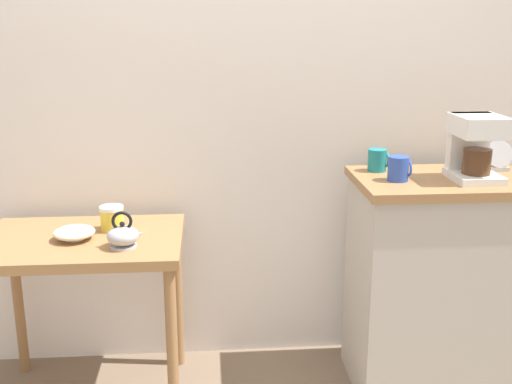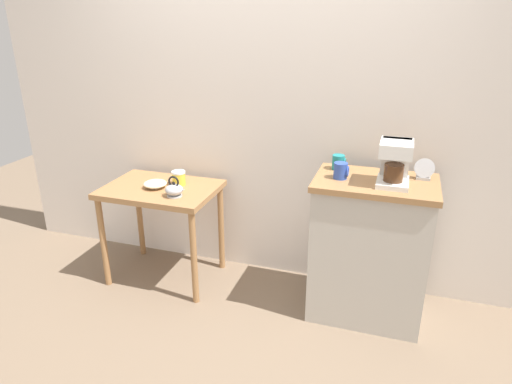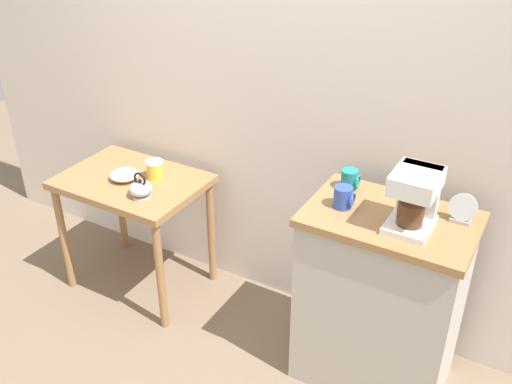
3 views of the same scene
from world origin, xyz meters
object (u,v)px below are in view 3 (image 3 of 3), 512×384
bowl_stoneware (124,175)px  canister_enamel (155,169)px  mug_dark_teal (350,180)px  table_clock (462,210)px  coffee_maker (415,196)px  teakettle (141,189)px  mug_blue (344,197)px

bowl_stoneware → canister_enamel: size_ratio=1.57×
mug_dark_teal → table_clock: (0.51, -0.03, 0.01)m
coffee_maker → mug_dark_teal: size_ratio=2.77×
teakettle → mug_dark_teal: 1.10m
bowl_stoneware → table_clock: 1.78m
bowl_stoneware → teakettle: bearing=-26.4°
canister_enamel → table_clock: table_clock is taller
bowl_stoneware → table_clock: (1.76, 0.13, 0.24)m
teakettle → canister_enamel: size_ratio=1.44×
canister_enamel → table_clock: 1.64m
coffee_maker → mug_dark_teal: (-0.34, 0.17, -0.09)m
coffee_maker → bowl_stoneware: bearing=179.7°
canister_enamel → coffee_maker: 1.49m
coffee_maker → table_clock: coffee_maker is taller
teakettle → table_clock: bearing=8.4°
teakettle → mug_blue: mug_blue is taller
canister_enamel → bowl_stoneware: bearing=-142.1°
mug_blue → mug_dark_teal: 0.17m
table_clock → teakettle: bearing=-171.6°
bowl_stoneware → mug_dark_teal: size_ratio=1.72×
canister_enamel → mug_blue: bearing=-5.6°
bowl_stoneware → canister_enamel: canister_enamel is taller
mug_blue → mug_dark_teal: bearing=102.8°
bowl_stoneware → mug_dark_teal: mug_dark_teal is taller
bowl_stoneware → mug_blue: mug_blue is taller
teakettle → coffee_maker: (1.38, 0.09, 0.31)m
teakettle → canister_enamel: (-0.07, 0.20, 0.01)m
teakettle → canister_enamel: teakettle is taller
bowl_stoneware → coffee_maker: (1.59, -0.01, 0.33)m
mug_dark_teal → table_clock: size_ratio=0.73×
coffee_maker → table_clock: bearing=38.8°
mug_dark_teal → table_clock: 0.51m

